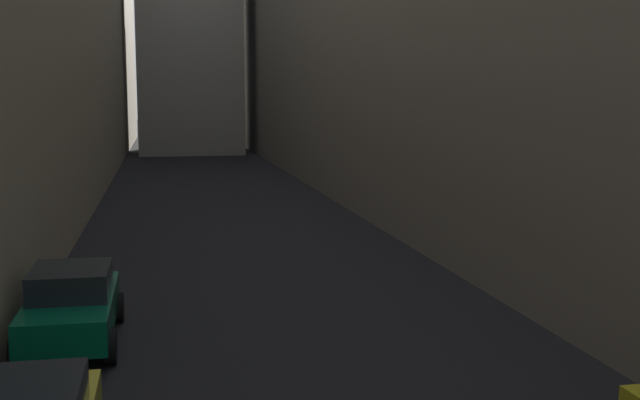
# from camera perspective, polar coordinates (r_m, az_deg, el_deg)

# --- Properties ---
(ground_plane) EXTENTS (264.00, 264.00, 0.00)m
(ground_plane) POSITION_cam_1_polar(r_m,az_deg,el_deg) (45.37, -8.02, 1.08)
(ground_plane) COLOR black
(building_block_right) EXTENTS (12.62, 108.00, 20.09)m
(building_block_right) POSITION_cam_1_polar(r_m,az_deg,el_deg) (49.42, 5.80, 13.29)
(building_block_right) COLOR #60594F
(building_block_right) RESTS_ON ground
(parked_car_left_third) EXTENTS (1.88, 4.20, 1.55)m
(parked_car_left_third) POSITION_cam_1_polar(r_m,az_deg,el_deg) (16.90, -17.42, -7.20)
(parked_car_left_third) COLOR #05472D
(parked_car_left_third) RESTS_ON ground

